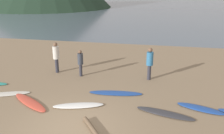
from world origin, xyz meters
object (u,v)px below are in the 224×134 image
at_px(surfboard_5, 165,113).
at_px(person_2, 150,61).
at_px(surfboard_4, 116,93).
at_px(person_3, 56,55).
at_px(surfboard_2, 30,102).
at_px(surfboard_1, 5,94).
at_px(driftwood_log, 96,134).
at_px(person_0, 80,61).
at_px(surfboard_3, 78,105).
at_px(surfboard_6, 201,108).

bearing_deg(surfboard_5, person_2, 118.20).
xyz_separation_m(surfboard_4, person_3, (-3.99, 2.27, 1.05)).
bearing_deg(person_3, person_2, 40.63).
height_order(surfboard_2, surfboard_5, surfboard_2).
relative_size(surfboard_1, driftwood_log, 0.99).
distance_m(surfboard_1, person_3, 3.77).
bearing_deg(person_0, surfboard_2, 12.20).
bearing_deg(surfboard_3, person_2, 36.75).
height_order(surfboard_3, surfboard_5, surfboard_3).
relative_size(surfboard_1, person_2, 1.27).
relative_size(surfboard_1, surfboard_3, 1.05).
relative_size(surfboard_2, surfboard_4, 0.97).
distance_m(surfboard_3, person_0, 3.82).
bearing_deg(surfboard_6, surfboard_5, -134.57).
xyz_separation_m(surfboard_6, person_0, (-6.19, 2.77, 0.86)).
distance_m(surfboard_4, surfboard_6, 3.87).
bearing_deg(surfboard_6, surfboard_4, -172.77).
height_order(surfboard_2, person_2, person_2).
height_order(surfboard_1, surfboard_6, surfboard_6).
height_order(person_0, driftwood_log, person_0).
height_order(person_0, person_2, person_2).
relative_size(surfboard_1, surfboard_6, 1.16).
bearing_deg(surfboard_2, driftwood_log, 5.92).
distance_m(surfboard_4, person_2, 2.83).
height_order(surfboard_6, person_0, person_0).
height_order(surfboard_6, person_2, person_2).
xyz_separation_m(surfboard_2, surfboard_6, (7.31, 0.92, -0.00)).
bearing_deg(surfboard_4, surfboard_6, -18.30).
relative_size(surfboard_3, person_2, 1.21).
xyz_separation_m(person_0, person_3, (-1.59, 0.31, 0.17)).
distance_m(surfboard_3, driftwood_log, 2.34).
xyz_separation_m(surfboard_2, surfboard_4, (3.53, 1.74, -0.02)).
distance_m(surfboard_2, person_2, 6.43).
bearing_deg(surfboard_5, surfboard_4, 161.67).
distance_m(surfboard_2, person_3, 4.16).
bearing_deg(person_0, surfboard_3, 45.98).
distance_m(person_0, person_2, 3.86).
relative_size(surfboard_5, person_3, 1.31).
bearing_deg(surfboard_5, person_3, 164.04).
bearing_deg(person_2, person_0, 28.01).
xyz_separation_m(surfboard_2, surfboard_5, (5.85, 0.21, -0.00)).
xyz_separation_m(surfboard_3, person_2, (2.77, 3.80, 1.01)).
xyz_separation_m(surfboard_6, person_2, (-2.33, 3.02, 1.01)).
distance_m(surfboard_2, person_0, 3.96).
bearing_deg(person_3, person_0, 30.30).
distance_m(surfboard_3, surfboard_6, 5.17).
height_order(surfboard_3, person_3, person_3).
bearing_deg(surfboard_5, surfboard_2, -162.88).
relative_size(surfboard_2, surfboard_5, 1.04).
height_order(surfboard_3, person_0, person_0).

